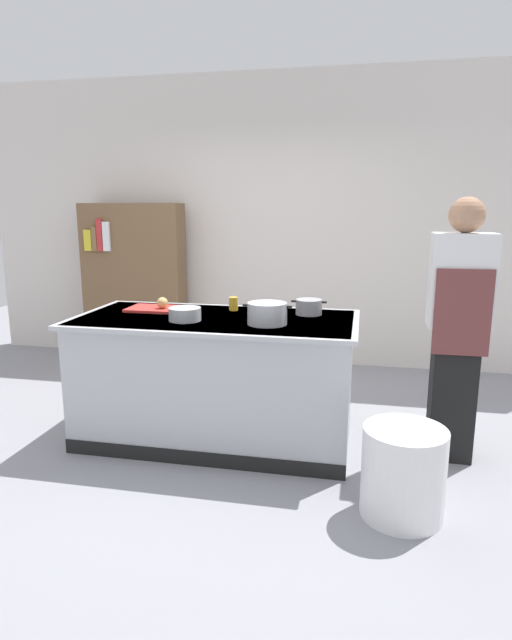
# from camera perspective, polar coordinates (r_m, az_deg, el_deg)

# --- Properties ---
(ground_plane) EXTENTS (10.00, 10.00, 0.00)m
(ground_plane) POSITION_cam_1_polar(r_m,az_deg,el_deg) (3.96, -4.23, -12.57)
(ground_plane) COLOR gray
(back_wall) EXTENTS (6.40, 0.12, 3.00)m
(back_wall) POSITION_cam_1_polar(r_m,az_deg,el_deg) (5.65, 1.40, 10.58)
(back_wall) COLOR silver
(back_wall) RESTS_ON ground_plane
(counter_island) EXTENTS (1.98, 0.98, 0.90)m
(counter_island) POSITION_cam_1_polar(r_m,az_deg,el_deg) (3.79, -4.34, -6.16)
(counter_island) COLOR #B7BABF
(counter_island) RESTS_ON ground_plane
(cutting_board) EXTENTS (0.40, 0.28, 0.02)m
(cutting_board) POSITION_cam_1_polar(r_m,az_deg,el_deg) (4.00, -10.91, 1.21)
(cutting_board) COLOR red
(cutting_board) RESTS_ON counter_island
(onion) EXTENTS (0.08, 0.08, 0.08)m
(onion) POSITION_cam_1_polar(r_m,az_deg,el_deg) (3.94, -10.17, 1.85)
(onion) COLOR tan
(onion) RESTS_ON cutting_board
(stock_pot) EXTENTS (0.33, 0.26, 0.14)m
(stock_pot) POSITION_cam_1_polar(r_m,az_deg,el_deg) (3.44, 1.22, 0.72)
(stock_pot) COLOR #B7BABF
(stock_pot) RESTS_ON counter_island
(sauce_pan) EXTENTS (0.25, 0.19, 0.11)m
(sauce_pan) POSITION_cam_1_polar(r_m,az_deg,el_deg) (3.78, 5.77, 1.43)
(sauce_pan) COLOR #99999E
(sauce_pan) RESTS_ON counter_island
(mixing_bowl) EXTENTS (0.22, 0.22, 0.09)m
(mixing_bowl) POSITION_cam_1_polar(r_m,az_deg,el_deg) (3.59, -7.75, 0.64)
(mixing_bowl) COLOR #B7BABF
(mixing_bowl) RESTS_ON counter_island
(juice_cup) EXTENTS (0.07, 0.07, 0.10)m
(juice_cup) POSITION_cam_1_polar(r_m,az_deg,el_deg) (3.92, -2.47, 1.78)
(juice_cup) COLOR yellow
(juice_cup) RESTS_ON counter_island
(trash_bin) EXTENTS (0.45, 0.45, 0.50)m
(trash_bin) POSITION_cam_1_polar(r_m,az_deg,el_deg) (3.05, 15.73, -15.69)
(trash_bin) COLOR white
(trash_bin) RESTS_ON ground_plane
(person_chef) EXTENTS (0.38, 0.25, 1.72)m
(person_chef) POSITION_cam_1_polar(r_m,az_deg,el_deg) (3.60, 21.13, -0.55)
(person_chef) COLOR black
(person_chef) RESTS_ON ground_plane
(bookshelf) EXTENTS (1.10, 0.31, 1.70)m
(bookshelf) POSITION_cam_1_polar(r_m,az_deg,el_deg) (5.84, -13.11, 3.95)
(bookshelf) COLOR brown
(bookshelf) RESTS_ON ground_plane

